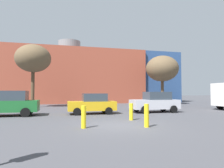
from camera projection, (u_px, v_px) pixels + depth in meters
ground_plane at (118, 125)px, 10.72m from camera, size 200.00×200.00×0.00m
building_backdrop at (69, 77)px, 36.17m from camera, size 39.85×10.72×11.12m
parked_car_1 at (9, 103)px, 14.96m from camera, size 4.39×2.15×1.90m
parked_car_2 at (92, 104)px, 16.51m from camera, size 3.90×1.92×1.69m
parked_car_3 at (155, 102)px, 17.90m from camera, size 4.23×2.07×1.83m
bare_tree_0 at (33, 59)px, 24.08m from camera, size 4.19×4.19×7.58m
bare_tree_1 at (162, 69)px, 30.28m from camera, size 4.89×4.89×7.38m
bollard_yellow_0 at (147, 116)px, 10.14m from camera, size 0.24×0.24×1.18m
bollard_yellow_1 at (131, 112)px, 12.74m from camera, size 0.24×0.24×1.07m
bollard_yellow_2 at (84, 117)px, 9.84m from camera, size 0.24×0.24×1.11m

